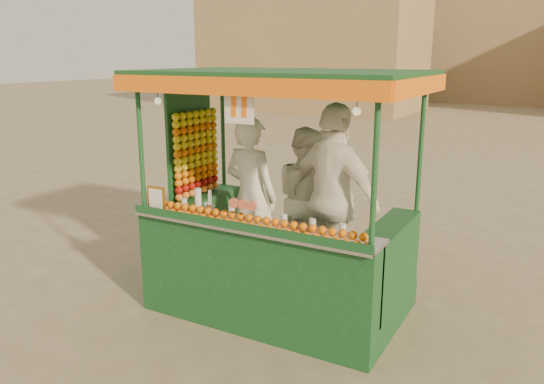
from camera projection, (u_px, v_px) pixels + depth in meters
The scene contains 7 objects.
ground at pixel (293, 306), 5.71m from camera, with size 90.00×90.00×0.00m, color #6D614E.
building_left at pixel (314, 47), 26.14m from camera, with size 10.00×6.00×6.00m, color #9C7D58.
building_center at pixel (495, 40), 31.19m from camera, with size 14.00×7.00×7.00m, color #9C7D58.
juice_cart at pixel (270, 237), 5.46m from camera, with size 2.71×1.76×2.46m.
vendor_left at pixel (251, 197), 5.69m from camera, with size 0.66×0.47×1.71m.
vendor_middle at pixel (307, 199), 5.84m from camera, with size 0.97×0.93×1.58m.
vendor_right at pixel (334, 199), 5.26m from camera, with size 1.20×0.82×1.89m.
Camera 1 is at (2.34, -4.69, 2.60)m, focal length 35.31 mm.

